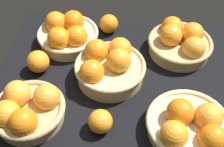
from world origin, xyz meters
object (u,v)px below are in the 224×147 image
basket_near_right (190,126)px  basket_far_right (181,42)px  loose_orange_front_gap (38,62)px  loose_orange_side_gap (109,24)px  basket_far_left (67,34)px  loose_orange_back_gap (100,121)px  basket_center (109,66)px  basket_near_left (27,110)px

basket_near_right → basket_far_right: size_ratio=1.05×
loose_orange_front_gap → loose_orange_side_gap: loose_orange_front_gap is taller
basket_far_left → loose_orange_back_gap: (18.27, -37.27, -0.87)cm
basket_far_left → loose_orange_front_gap: basket_far_left is taller
basket_center → basket_near_left: 30.18cm
basket_far_right → loose_orange_back_gap: (-24.35, -37.64, -0.95)cm
basket_near_right → loose_orange_back_gap: size_ratio=3.42×
basket_near_right → basket_far_left: bearing=140.8°
basket_far_right → basket_near_left: (-46.56, -36.82, 0.11)cm
basket_center → basket_near_left: size_ratio=1.08×
basket_far_right → basket_far_left: bearing=-179.5°
basket_center → loose_orange_front_gap: (-24.93, 0.12, -1.09)cm
basket_far_left → loose_orange_side_gap: (14.76, 8.95, -0.78)cm
basket_center → loose_orange_back_gap: (0.26, -21.53, -1.40)cm
basket_center → loose_orange_front_gap: basket_center is taller
basket_far_left → loose_orange_back_gap: basket_far_left is taller
basket_far_right → basket_near_right: bearing=-87.7°
basket_near_right → loose_orange_back_gap: 25.84cm
loose_orange_side_gap → loose_orange_back_gap: bearing=-85.7°
basket_near_left → loose_orange_back_gap: basket_near_left is taller
basket_near_right → basket_far_right: basket_far_right is taller
basket_far_left → basket_far_right: 42.63cm
basket_near_right → basket_far_right: 36.35cm
basket_far_right → basket_center: (-24.61, -16.11, 0.45)cm
loose_orange_front_gap → loose_orange_side_gap: 32.76cm
basket_near_left → loose_orange_side_gap: bearing=67.6°
basket_center → loose_orange_side_gap: bearing=97.5°
basket_near_right → basket_center: size_ratio=1.03×
loose_orange_front_gap → basket_far_left: bearing=66.1°
loose_orange_back_gap → loose_orange_side_gap: (-3.51, 46.22, 0.09)cm
basket_near_right → loose_orange_back_gap: basket_near_right is taller
basket_far_left → loose_orange_front_gap: 17.09cm
basket_center → loose_orange_back_gap: size_ratio=3.30×
basket_near_right → basket_near_left: same height
basket_center → loose_orange_side_gap: basket_center is taller
basket_center → basket_near_left: basket_center is taller
basket_far_left → basket_near_left: (-3.94, -36.44, 0.19)cm
loose_orange_back_gap → loose_orange_side_gap: size_ratio=0.97×
basket_near_left → loose_orange_front_gap: 21.05cm
basket_far_left → basket_near_left: 36.66cm
basket_far_left → loose_orange_side_gap: basket_far_left is taller
basket_far_left → basket_far_right: basket_far_right is taller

